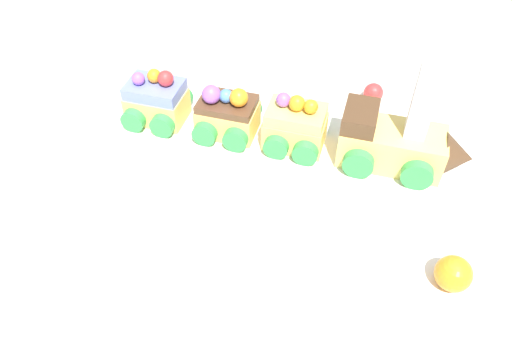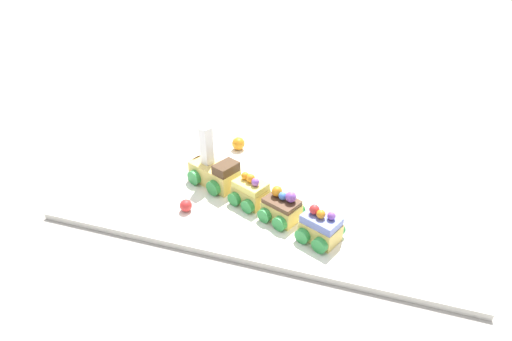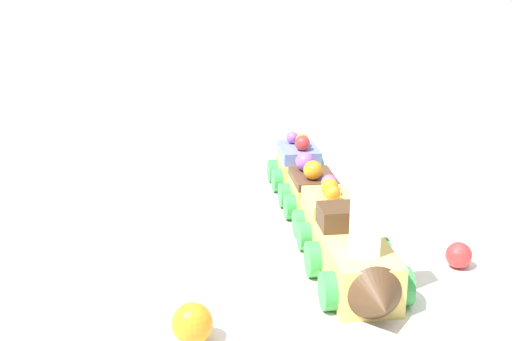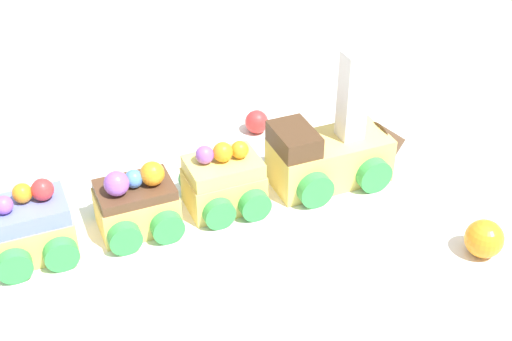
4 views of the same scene
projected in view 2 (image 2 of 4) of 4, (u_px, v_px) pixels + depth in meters
The scene contains 8 objects.
ground_plane at pixel (268, 197), 0.83m from camera, with size 10.00×10.00×0.00m, color gray.
display_board at pixel (268, 195), 0.83m from camera, with size 0.78×0.40×0.01m, color white.
cake_train_locomotive at pixel (211, 170), 0.85m from camera, with size 0.14×0.11×0.12m.
cake_car_lemon at pixel (251, 192), 0.78m from camera, with size 0.08×0.09×0.06m.
cake_car_chocolate at pixel (282, 208), 0.74m from camera, with size 0.08×0.09×0.06m.
cake_car_blueberry at pixel (320, 228), 0.69m from camera, with size 0.08×0.09×0.07m.
gumball_orange at pixel (238, 144), 0.98m from camera, with size 0.03×0.03×0.03m, color orange.
gumball_red at pixel (186, 205), 0.77m from camera, with size 0.02×0.02×0.02m, color red.
Camera 2 is at (-0.18, 0.65, 0.49)m, focal length 28.00 mm.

